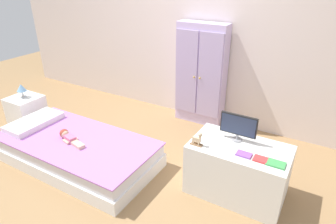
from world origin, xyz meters
TOP-DOWN VIEW (x-y plane):
  - ground_plane at (0.00, 0.00)m, footprint 10.00×10.00m
  - back_wall at (0.00, 1.57)m, footprint 6.40×0.05m
  - bed at (-0.53, -0.15)m, footprint 1.73×0.87m
  - pillow at (-1.19, -0.15)m, footprint 0.32×0.62m
  - doll at (-0.59, -0.20)m, footprint 0.39×0.16m
  - nightstand at (-1.68, 0.09)m, footprint 0.38×0.38m
  - table_lamp at (-1.68, 0.09)m, footprint 0.12×0.12m
  - wardrobe at (0.19, 1.42)m, footprint 0.65×0.25m
  - tv_stand at (1.12, 0.25)m, footprint 0.87×0.52m
  - tv_monitor at (1.05, 0.34)m, footprint 0.33×0.10m
  - rocking_horse_toy at (0.78, 0.08)m, footprint 0.11×0.04m
  - book_purple at (1.18, 0.13)m, footprint 0.13×0.09m
  - book_red at (1.32, 0.13)m, footprint 0.11×0.09m
  - book_green at (1.45, 0.13)m, footprint 0.15×0.10m

SIDE VIEW (x-z plane):
  - ground_plane at x=0.00m, z-range -0.02..0.00m
  - bed at x=-0.53m, z-range 0.00..0.28m
  - nightstand at x=-1.68m, z-range 0.00..0.44m
  - tv_stand at x=1.12m, z-range 0.00..0.51m
  - pillow at x=-1.19m, z-range 0.29..0.35m
  - doll at x=-0.59m, z-range 0.28..0.37m
  - book_green at x=1.45m, z-range 0.51..0.52m
  - book_red at x=1.32m, z-range 0.51..0.52m
  - book_purple at x=1.18m, z-range 0.51..0.52m
  - table_lamp at x=-1.68m, z-range 0.47..0.65m
  - rocking_horse_toy at x=0.78m, z-range 0.51..0.64m
  - tv_monitor at x=1.05m, z-range 0.53..0.79m
  - wardrobe at x=0.19m, z-range 0.00..1.34m
  - back_wall at x=0.00m, z-range 0.00..2.70m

